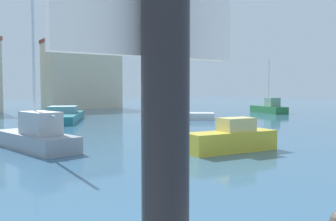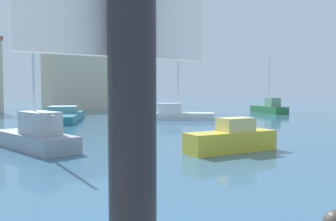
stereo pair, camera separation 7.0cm
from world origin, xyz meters
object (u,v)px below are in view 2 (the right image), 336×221
(motorboat_teal_behind_lamppost, at_px, (62,116))
(sailboat_green_center_channel, at_px, (269,108))
(sailboat_grey_distant_north, at_px, (36,136))
(sailboat_white_inner_mooring, at_px, (176,114))
(motorboat_yellow_mid_harbor, at_px, (232,139))

(motorboat_teal_behind_lamppost, bearing_deg, sailboat_green_center_channel, -7.56)
(sailboat_grey_distant_north, bearing_deg, sailboat_white_inner_mooring, 34.17)
(motorboat_teal_behind_lamppost, bearing_deg, motorboat_yellow_mid_harbor, -85.61)
(sailboat_white_inner_mooring, xyz_separation_m, sailboat_grey_distant_north, (-15.23, -10.34, 0.14))
(sailboat_green_center_channel, xyz_separation_m, sailboat_white_inner_mooring, (-14.03, -0.91, -0.09))
(motorboat_teal_behind_lamppost, height_order, sailboat_white_inner_mooring, sailboat_white_inner_mooring)
(motorboat_teal_behind_lamppost, height_order, sailboat_grey_distant_north, sailboat_grey_distant_north)
(motorboat_yellow_mid_harbor, bearing_deg, sailboat_grey_distant_north, 142.90)
(motorboat_teal_behind_lamppost, relative_size, sailboat_white_inner_mooring, 1.16)
(sailboat_grey_distant_north, bearing_deg, motorboat_teal_behind_lamppost, 68.30)
(motorboat_teal_behind_lamppost, xyz_separation_m, sailboat_grey_distant_north, (-5.72, -14.38, 0.20))
(motorboat_yellow_mid_harbor, bearing_deg, sailboat_green_center_channel, 37.24)
(sailboat_green_center_channel, height_order, motorboat_yellow_mid_harbor, sailboat_green_center_channel)
(motorboat_yellow_mid_harbor, relative_size, sailboat_white_inner_mooring, 0.57)
(sailboat_grey_distant_north, bearing_deg, motorboat_yellow_mid_harbor, -37.10)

